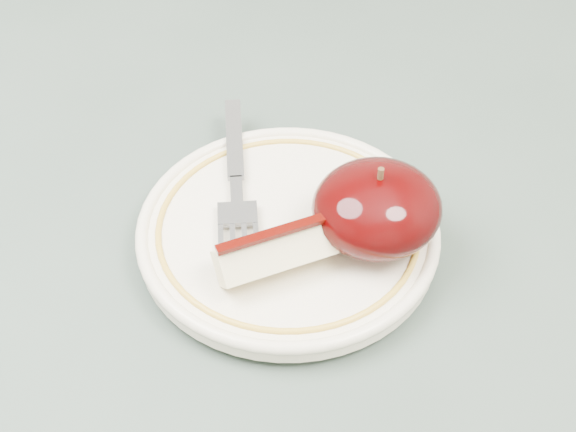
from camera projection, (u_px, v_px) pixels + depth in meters
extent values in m
cylinder|color=brown|center=(448.00, 216.00, 1.12)|extent=(0.05, 0.05, 0.71)
cube|color=#3F4E45|center=(153.00, 336.00, 0.53)|extent=(0.90, 0.90, 0.04)
cylinder|color=#F4EACD|center=(288.00, 241.00, 0.55)|extent=(0.11, 0.11, 0.01)
cylinder|color=#F4EACD|center=(288.00, 232.00, 0.55)|extent=(0.20, 0.20, 0.01)
torus|color=#F4EACD|center=(288.00, 227.00, 0.54)|extent=(0.21, 0.21, 0.01)
torus|color=gold|center=(288.00, 226.00, 0.54)|extent=(0.18, 0.18, 0.00)
ellipsoid|color=black|center=(377.00, 208.00, 0.52)|extent=(0.09, 0.08, 0.05)
cylinder|color=#472D19|center=(381.00, 175.00, 0.50)|extent=(0.00, 0.00, 0.01)
cube|color=beige|center=(274.00, 252.00, 0.50)|extent=(0.08, 0.05, 0.03)
cube|color=#370501|center=(274.00, 233.00, 0.49)|extent=(0.08, 0.02, 0.00)
cube|color=gray|center=(234.00, 138.00, 0.60)|extent=(0.02, 0.09, 0.00)
cube|color=gray|center=(236.00, 190.00, 0.56)|extent=(0.01, 0.03, 0.00)
cube|color=gray|center=(238.00, 214.00, 0.54)|extent=(0.03, 0.02, 0.00)
cube|color=gray|center=(257.00, 243.00, 0.53)|extent=(0.01, 0.04, 0.00)
cube|color=gray|center=(245.00, 243.00, 0.53)|extent=(0.01, 0.04, 0.00)
cube|color=gray|center=(233.00, 244.00, 0.53)|extent=(0.01, 0.04, 0.00)
cube|color=gray|center=(221.00, 245.00, 0.52)|extent=(0.01, 0.04, 0.00)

